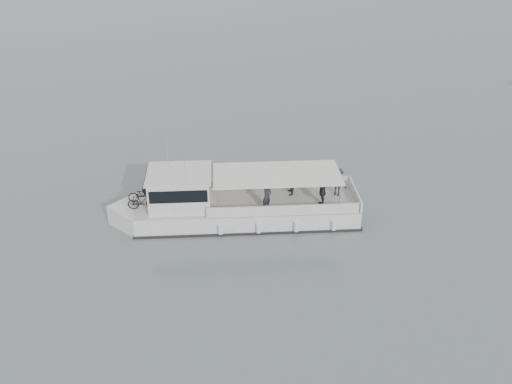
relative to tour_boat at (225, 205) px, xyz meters
name	(u,v)px	position (x,y,z in m)	size (l,w,h in m)	color
ground	(300,180)	(5.69, 2.96, -0.93)	(1400.00, 1400.00, 0.00)	#515C5F
tour_boat	(225,205)	(0.00, 0.00, 0.00)	(13.43, 6.42, 5.65)	white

